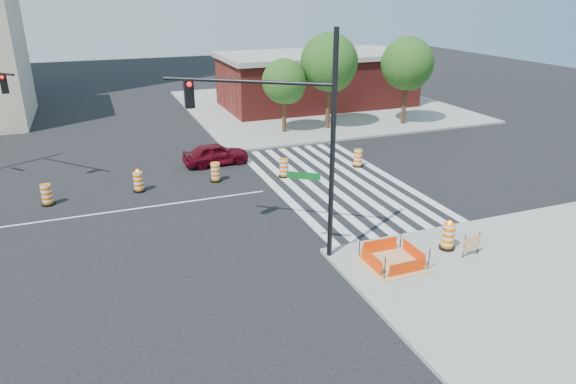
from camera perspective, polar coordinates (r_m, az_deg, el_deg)
name	(u,v)px	position (r m, az deg, el deg)	size (l,w,h in m)	color
ground	(119,211)	(24.91, -18.28, -2.02)	(120.00, 120.00, 0.00)	black
sidewalk_ne	(316,105)	(46.00, 3.17, 9.59)	(22.00, 22.00, 0.15)	gray
crosswalk_east	(333,181)	(27.42, 5.04, 1.17)	(6.75, 13.50, 0.01)	silver
lane_centerline	(119,211)	(24.91, -18.28, -2.01)	(14.00, 0.12, 0.01)	silver
excavation_pit	(393,262)	(19.31, 11.54, -7.59)	(2.20, 2.20, 0.90)	tan
brick_storefront	(317,80)	(45.59, 3.23, 12.35)	(16.50, 8.50, 4.60)	maroon
red_coupe	(216,154)	(30.17, -8.03, 4.22)	(1.53, 3.79, 1.29)	#570713
signal_pole_se	(285,126)	(18.13, -0.37, 7.38)	(5.23, 3.63, 8.24)	black
pit_drum	(448,237)	(20.69, 17.35, -4.81)	(0.61, 0.61, 1.19)	black
barricade	(471,244)	(20.41, 19.71, -5.41)	(0.80, 0.10, 0.94)	#FC6C05
tree_north_c	(285,84)	(36.13, -0.39, 11.94)	(3.12, 3.08, 5.24)	#382314
tree_north_d	(329,66)	(37.15, 4.62, 13.83)	(4.04, 4.04, 6.86)	#382314
tree_north_e	(407,67)	(39.43, 13.12, 13.41)	(3.81, 3.81, 6.47)	#382314
median_drum_2	(47,195)	(26.70, -25.21, -0.35)	(0.60, 0.60, 1.02)	black
median_drum_3	(139,182)	(26.88, -16.26, 1.05)	(0.60, 0.60, 1.18)	black
median_drum_4	(216,173)	(27.49, -8.05, 2.14)	(0.60, 0.60, 1.02)	black
median_drum_5	(284,169)	(27.85, -0.45, 2.62)	(0.60, 0.60, 1.02)	black
median_drum_6	(358,159)	(29.82, 7.78, 3.69)	(0.60, 0.60, 1.02)	black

